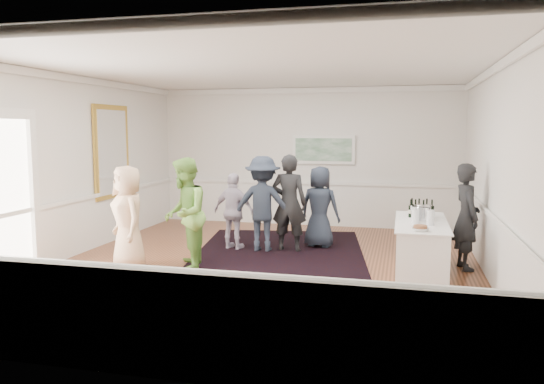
% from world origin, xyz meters
% --- Properties ---
extents(floor, '(8.00, 8.00, 0.00)m').
position_xyz_m(floor, '(0.00, 0.00, 0.00)').
color(floor, brown).
rests_on(floor, ground).
extents(ceiling, '(7.00, 8.00, 0.02)m').
position_xyz_m(ceiling, '(0.00, 0.00, 3.20)').
color(ceiling, white).
rests_on(ceiling, wall_back).
extents(wall_left, '(0.02, 8.00, 3.20)m').
position_xyz_m(wall_left, '(-3.50, 0.00, 1.60)').
color(wall_left, white).
rests_on(wall_left, floor).
extents(wall_right, '(0.02, 8.00, 3.20)m').
position_xyz_m(wall_right, '(3.50, 0.00, 1.60)').
color(wall_right, white).
rests_on(wall_right, floor).
extents(wall_back, '(7.00, 0.02, 3.20)m').
position_xyz_m(wall_back, '(0.00, 4.00, 1.60)').
color(wall_back, white).
rests_on(wall_back, floor).
extents(wall_front, '(7.00, 0.02, 3.20)m').
position_xyz_m(wall_front, '(0.00, -4.00, 1.60)').
color(wall_front, white).
rests_on(wall_front, floor).
extents(wainscoting, '(7.00, 8.00, 1.00)m').
position_xyz_m(wainscoting, '(0.00, 0.00, 0.50)').
color(wainscoting, white).
rests_on(wainscoting, floor).
extents(mirror, '(0.05, 1.25, 1.85)m').
position_xyz_m(mirror, '(-3.45, 1.30, 1.80)').
color(mirror, gold).
rests_on(mirror, wall_left).
extents(landscape_painting, '(1.44, 0.06, 0.66)m').
position_xyz_m(landscape_painting, '(0.40, 3.95, 1.78)').
color(landscape_painting, white).
rests_on(landscape_painting, wall_back).
extents(area_rug, '(3.57, 4.35, 0.02)m').
position_xyz_m(area_rug, '(0.03, 1.12, 0.01)').
color(area_rug, black).
rests_on(area_rug, floor).
extents(serving_table, '(0.78, 2.05, 0.83)m').
position_xyz_m(serving_table, '(2.49, 0.21, 0.42)').
color(serving_table, white).
rests_on(serving_table, floor).
extents(bartender, '(0.55, 0.70, 1.71)m').
position_xyz_m(bartender, '(3.20, 0.70, 0.86)').
color(bartender, black).
rests_on(bartender, floor).
extents(guest_tan, '(0.96, 0.95, 1.68)m').
position_xyz_m(guest_tan, '(-2.05, -0.65, 0.84)').
color(guest_tan, tan).
rests_on(guest_tan, floor).
extents(guest_green, '(0.90, 1.03, 1.80)m').
position_xyz_m(guest_green, '(-1.19, -0.39, 0.90)').
color(guest_green, '#70AB44').
rests_on(guest_green, floor).
extents(guest_lilac, '(0.90, 0.54, 1.44)m').
position_xyz_m(guest_lilac, '(-0.86, 1.14, 0.72)').
color(guest_lilac, '#BCAFC4').
rests_on(guest_lilac, floor).
extents(guest_dark_a, '(1.19, 0.76, 1.76)m').
position_xyz_m(guest_dark_a, '(-0.30, 1.14, 0.88)').
color(guest_dark_a, '#212837').
rests_on(guest_dark_a, floor).
extents(guest_dark_b, '(0.67, 0.46, 1.80)m').
position_xyz_m(guest_dark_b, '(0.17, 1.25, 0.90)').
color(guest_dark_b, black).
rests_on(guest_dark_b, floor).
extents(guest_navy, '(0.84, 0.64, 1.56)m').
position_xyz_m(guest_navy, '(0.67, 1.71, 0.78)').
color(guest_navy, '#212837').
rests_on(guest_navy, floor).
extents(wine_bottles, '(0.40, 0.24, 0.31)m').
position_xyz_m(wine_bottles, '(2.47, 0.65, 0.98)').
color(wine_bottles, black).
rests_on(wine_bottles, serving_table).
extents(juice_pitchers, '(0.33, 0.35, 0.24)m').
position_xyz_m(juice_pitchers, '(2.46, 0.03, 0.95)').
color(juice_pitchers, '#76A43A').
rests_on(juice_pitchers, serving_table).
extents(ice_bucket, '(0.26, 0.26, 0.25)m').
position_xyz_m(ice_bucket, '(2.51, 0.36, 0.94)').
color(ice_bucket, silver).
rests_on(ice_bucket, serving_table).
extents(nut_bowl, '(0.24, 0.24, 0.08)m').
position_xyz_m(nut_bowl, '(2.45, -0.57, 0.87)').
color(nut_bowl, white).
rests_on(nut_bowl, serving_table).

